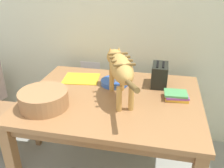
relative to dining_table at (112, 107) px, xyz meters
The scene contains 9 objects.
wall_rear 0.91m from the dining_table, 99.16° to the left, with size 4.41×0.11×2.50m.
dining_table is the anchor object (origin of this frame).
cat 0.32m from the dining_table, ahead, with size 0.32×0.69×0.32m.
saucer_bowl 0.23m from the dining_table, 96.61° to the left, with size 0.22×0.22×0.04m, color blue.
coffee_mug 0.26m from the dining_table, 95.54° to the left, with size 0.12×0.08×0.09m.
magazine 0.41m from the dining_table, 141.79° to the left, with size 0.29×0.23×0.01m, color yellow.
book_stack 0.47m from the dining_table, ahead, with size 0.18×0.14×0.05m.
wicker_basket 0.49m from the dining_table, 150.17° to the right, with size 0.32×0.32×0.12m.
toaster 0.46m from the dining_table, 40.10° to the left, with size 0.12×0.20×0.18m.
Camera 1 is at (0.43, -0.04, 1.57)m, focal length 38.95 mm.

